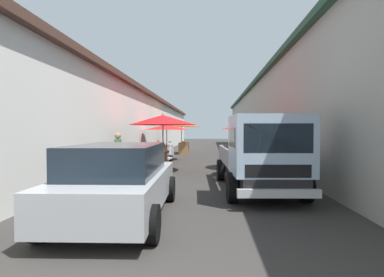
% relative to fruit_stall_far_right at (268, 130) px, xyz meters
% --- Properties ---
extents(ground, '(90.00, 90.00, 0.00)m').
position_rel_fruit_stall_far_right_xyz_m(ground, '(4.02, 2.53, -1.74)').
color(ground, '#33302D').
extents(building_left_whitewash, '(49.80, 7.50, 4.16)m').
position_rel_fruit_stall_far_right_xyz_m(building_left_whitewash, '(6.27, 9.53, 0.35)').
color(building_left_whitewash, silver).
rests_on(building_left_whitewash, ground).
extents(building_right_concrete, '(49.80, 7.50, 5.10)m').
position_rel_fruit_stall_far_right_xyz_m(building_right_concrete, '(6.27, -4.47, 0.82)').
color(building_right_concrete, '#A39E93').
rests_on(building_right_concrete, ground).
extents(fruit_stall_far_right, '(2.65, 2.65, 2.25)m').
position_rel_fruit_stall_far_right_xyz_m(fruit_stall_far_right, '(0.00, 0.00, 0.00)').
color(fruit_stall_far_right, '#9E9EA3').
rests_on(fruit_stall_far_right, ground).
extents(fruit_stall_mid_lane, '(2.79, 2.79, 2.44)m').
position_rel_fruit_stall_far_right_xyz_m(fruit_stall_mid_lane, '(1.06, 4.09, 0.21)').
color(fruit_stall_mid_lane, '#9E9EA3').
rests_on(fruit_stall_mid_lane, ground).
extents(fruit_stall_near_left, '(2.73, 2.73, 2.42)m').
position_rel_fruit_stall_far_right_xyz_m(fruit_stall_near_left, '(10.31, 4.22, 0.12)').
color(fruit_stall_near_left, '#9E9EA3').
rests_on(fruit_stall_near_left, ground).
extents(fruit_stall_far_left, '(2.56, 2.56, 2.23)m').
position_rel_fruit_stall_far_right_xyz_m(fruit_stall_far_left, '(2.26, 0.35, -0.07)').
color(fruit_stall_far_left, '#9E9EA3').
rests_on(fruit_stall_far_left, ground).
extents(fruit_stall_near_right, '(2.63, 2.63, 2.16)m').
position_rel_fruit_stall_far_right_xyz_m(fruit_stall_near_right, '(5.75, 4.68, -0.14)').
color(fruit_stall_near_right, '#9E9EA3').
rests_on(fruit_stall_near_right, ground).
extents(hatchback_car, '(3.97, 2.04, 1.45)m').
position_rel_fruit_stall_far_right_xyz_m(hatchback_car, '(-5.19, 3.88, -1.00)').
color(hatchback_car, '#ADAFB5').
rests_on(hatchback_car, ground).
extents(delivery_truck, '(5.01, 2.18, 2.08)m').
position_rel_fruit_stall_far_right_xyz_m(delivery_truck, '(-3.12, 0.74, -0.70)').
color(delivery_truck, black).
rests_on(delivery_truck, ground).
extents(vendor_by_crates, '(0.64, 0.29, 1.64)m').
position_rel_fruit_stall_far_right_xyz_m(vendor_by_crates, '(-0.70, 5.39, -0.79)').
color(vendor_by_crates, '#665B4C').
rests_on(vendor_by_crates, ground).
extents(parked_scooter, '(1.69, 0.42, 1.14)m').
position_rel_fruit_stall_far_right_xyz_m(parked_scooter, '(4.06, 4.31, -1.29)').
color(parked_scooter, black).
rests_on(parked_scooter, ground).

